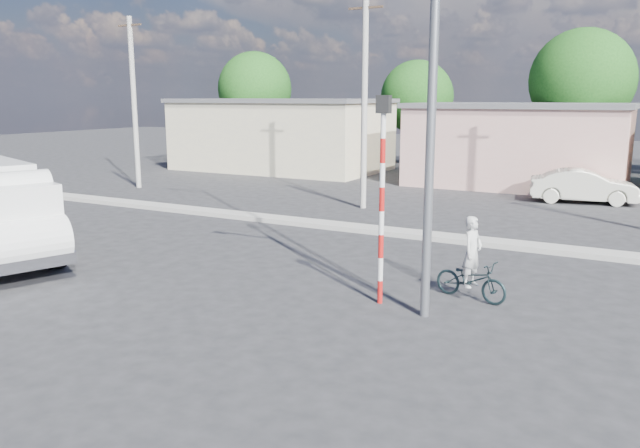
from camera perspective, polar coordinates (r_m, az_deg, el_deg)
The scene contains 10 objects.
ground_plane at distance 13.81m, azimuth -9.44°, elevation -6.87°, with size 120.00×120.00×0.00m, color #262528.
median at distance 20.46m, azimuth 4.38°, elevation -0.47°, with size 40.00×0.80×0.16m, color #99968E.
bicycle at distance 13.93m, azimuth 13.63°, elevation -4.98°, with size 0.58×1.67×0.88m, color #18272A.
cyclist at distance 13.84m, azimuth 13.70°, elevation -3.68°, with size 0.56×0.37×1.54m, color silver.
car_cream at distance 28.12m, azimuth 22.96°, elevation 3.20°, with size 1.47×4.23×1.39m, color beige.
traffic_pole at distance 12.90m, azimuth 5.71°, elevation 3.78°, with size 0.28×0.18×4.36m.
streetlight at distance 12.18m, azimuth 9.57°, elevation 14.39°, with size 2.34×0.22×9.00m.
building_row at distance 33.12m, azimuth 16.26°, elevation 7.28°, with size 37.80×7.30×4.44m.
tree_row at distance 38.99m, azimuth 22.50°, elevation 11.66°, with size 43.62×7.43×8.42m.
utility_poles at distance 22.82m, azimuth 16.37°, elevation 10.43°, with size 35.40×0.24×8.00m.
Camera 1 is at (8.13, -10.29, 4.32)m, focal length 35.00 mm.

